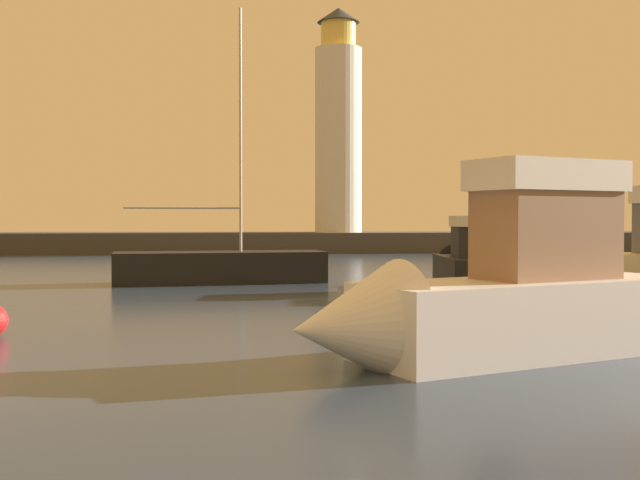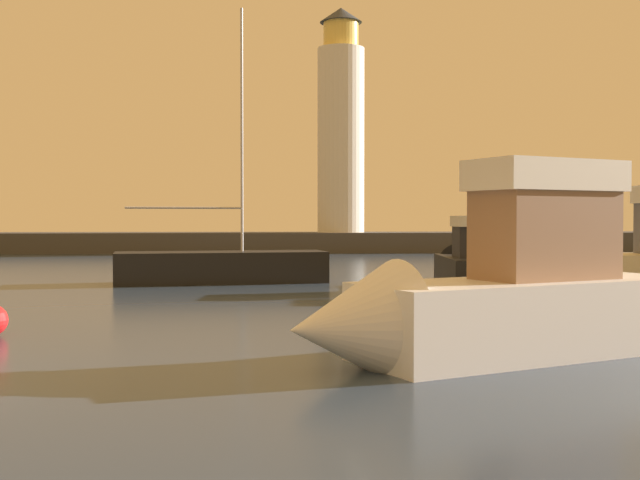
{
  "view_description": "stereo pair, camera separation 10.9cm",
  "coord_description": "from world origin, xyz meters",
  "px_view_note": "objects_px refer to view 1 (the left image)",
  "views": [
    {
      "loc": [
        -2.78,
        -0.86,
        2.74
      ],
      "look_at": [
        -0.84,
        21.59,
        2.14
      ],
      "focal_mm": 44.51,
      "sensor_mm": 36.0,
      "label": 1
    },
    {
      "loc": [
        -2.67,
        -0.87,
        2.74
      ],
      "look_at": [
        -0.84,
        21.59,
        2.14
      ],
      "focal_mm": 44.51,
      "sensor_mm": 36.0,
      "label": 2
    }
  ],
  "objects_px": {
    "lighthouse": "(338,126)",
    "motorboat_3": "(492,297)",
    "sailboat_moored": "(220,266)",
    "motorboat_4": "(466,265)"
  },
  "relations": [
    {
      "from": "motorboat_3",
      "to": "motorboat_4",
      "type": "relative_size",
      "value": 1.18
    },
    {
      "from": "motorboat_4",
      "to": "sailboat_moored",
      "type": "height_order",
      "value": "sailboat_moored"
    },
    {
      "from": "lighthouse",
      "to": "motorboat_4",
      "type": "relative_size",
      "value": 2.42
    },
    {
      "from": "lighthouse",
      "to": "motorboat_3",
      "type": "xyz_separation_m",
      "value": [
        -2.5,
        -50.61,
        -9.24
      ]
    },
    {
      "from": "motorboat_3",
      "to": "sailboat_moored",
      "type": "relative_size",
      "value": 0.77
    },
    {
      "from": "lighthouse",
      "to": "motorboat_3",
      "type": "height_order",
      "value": "lighthouse"
    },
    {
      "from": "lighthouse",
      "to": "motorboat_4",
      "type": "xyz_separation_m",
      "value": [
        1.39,
        -34.61,
        -9.57
      ]
    },
    {
      "from": "lighthouse",
      "to": "motorboat_4",
      "type": "height_order",
      "value": "lighthouse"
    },
    {
      "from": "lighthouse",
      "to": "motorboat_3",
      "type": "bearing_deg",
      "value": -92.83
    },
    {
      "from": "motorboat_3",
      "to": "sailboat_moored",
      "type": "distance_m",
      "value": 19.96
    }
  ]
}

